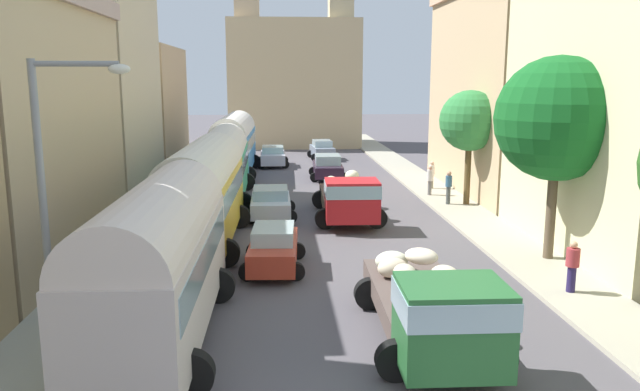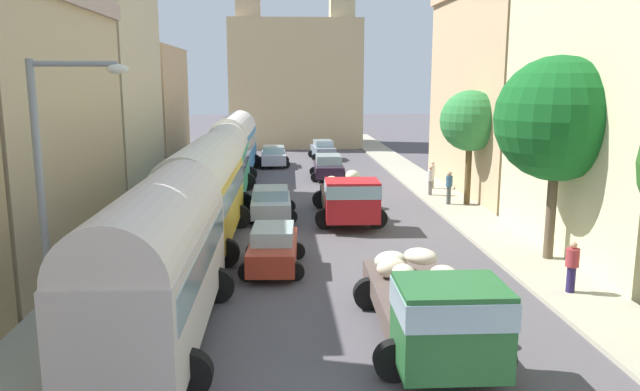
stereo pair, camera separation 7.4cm
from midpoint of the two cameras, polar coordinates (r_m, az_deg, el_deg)
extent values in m
plane|color=#514C51|center=(35.67, -1.26, 0.41)|extent=(154.00, 154.00, 0.00)
cube|color=#A7ACA0|center=(36.06, -12.85, 0.36)|extent=(2.50, 70.00, 0.14)
cube|color=#A49E8A|center=(36.72, 10.11, 0.65)|extent=(2.50, 70.00, 0.14)
cube|color=tan|center=(23.58, -26.26, 4.80)|extent=(4.13, 11.67, 8.86)
cube|color=#C9B794|center=(33.88, -19.84, 8.78)|extent=(4.55, 9.32, 11.23)
cube|color=tan|center=(43.92, -15.84, 7.57)|extent=(4.13, 10.20, 8.54)
cube|color=beige|center=(25.03, 26.20, 8.19)|extent=(4.63, 10.88, 11.55)
cube|color=tan|center=(36.29, 16.04, 8.92)|extent=(4.31, 13.39, 11.01)
cube|color=tan|center=(60.17, -2.46, 10.29)|extent=(12.24, 7.80, 11.80)
cube|color=tan|center=(58.30, -6.76, 13.06)|extent=(2.21, 2.21, 17.60)
cube|color=#C1B087|center=(58.54, 1.88, 13.12)|extent=(2.21, 2.21, 17.60)
cube|color=beige|center=(15.58, -14.77, -7.31)|extent=(2.40, 8.84, 2.38)
cylinder|color=silver|center=(15.26, -14.98, -3.05)|extent=(2.35, 8.67, 2.25)
cube|color=#99B7C6|center=(15.43, -14.86, -5.46)|extent=(2.43, 8.14, 0.76)
cylinder|color=black|center=(18.72, -16.28, -8.15)|extent=(1.00, 0.35, 1.00)
cylinder|color=black|center=(18.35, -9.54, -8.24)|extent=(1.00, 0.35, 1.00)
cylinder|color=black|center=(13.84, -21.40, -15.41)|extent=(1.00, 0.35, 1.00)
cylinder|color=black|center=(13.35, -12.09, -15.89)|extent=(1.00, 0.35, 1.00)
cube|color=yellow|center=(24.20, -10.89, -0.69)|extent=(2.58, 9.25, 2.40)
cylinder|color=silver|center=(23.99, -10.99, 2.11)|extent=(2.53, 9.06, 2.32)
cube|color=#99B7C6|center=(24.10, -10.93, 0.54)|extent=(2.61, 8.51, 0.77)
cylinder|color=black|center=(27.38, -12.30, -1.98)|extent=(1.00, 0.35, 1.00)
cylinder|color=black|center=(27.09, -7.60, -1.96)|extent=(1.00, 0.35, 1.00)
cylinder|color=black|center=(21.95, -14.74, -5.26)|extent=(1.00, 0.35, 1.00)
cylinder|color=black|center=(21.59, -8.86, -5.30)|extent=(1.00, 0.35, 1.00)
cube|color=#299567|center=(33.03, -9.06, 2.27)|extent=(2.45, 9.69, 2.22)
cylinder|color=silver|center=(32.89, -9.12, 4.18)|extent=(2.40, 9.50, 2.30)
cube|color=#99B7C6|center=(32.97, -9.09, 3.11)|extent=(2.49, 8.92, 0.71)
cylinder|color=black|center=(36.26, -10.42, 1.20)|extent=(1.00, 0.35, 1.00)
cylinder|color=black|center=(36.10, -6.89, 1.26)|extent=(1.00, 0.35, 1.00)
cylinder|color=black|center=(30.40, -11.52, -0.68)|extent=(1.00, 0.35, 1.00)
cylinder|color=black|center=(30.21, -7.31, -0.62)|extent=(1.00, 0.35, 1.00)
cube|color=#3880BB|center=(41.92, -8.02, 4.25)|extent=(2.53, 10.01, 2.45)
cylinder|color=silver|center=(41.80, -8.06, 5.91)|extent=(2.48, 9.81, 2.31)
cube|color=#99B7C6|center=(41.86, -8.04, 4.98)|extent=(2.56, 9.22, 0.78)
cylinder|color=black|center=(45.23, -9.06, 3.13)|extent=(1.00, 0.35, 1.00)
cylinder|color=black|center=(45.05, -6.22, 3.17)|extent=(1.00, 0.35, 1.00)
cylinder|color=black|center=(39.15, -9.99, 1.92)|extent=(1.00, 0.35, 1.00)
cylinder|color=black|center=(38.94, -6.71, 1.96)|extent=(1.00, 0.35, 1.00)
cube|color=#26602F|center=(13.41, 11.96, -11.70)|extent=(2.25, 1.88, 1.83)
cube|color=#99B7C6|center=(13.22, 12.05, -9.65)|extent=(2.29, 1.96, 0.58)
cube|color=brown|center=(16.80, 8.80, -9.22)|extent=(2.31, 5.17, 0.55)
ellipsoid|color=beige|center=(15.95, 10.87, -8.30)|extent=(0.84, 0.70, 0.55)
ellipsoid|color=beige|center=(17.87, 6.55, -6.05)|extent=(1.09, 0.91, 0.56)
ellipsoid|color=beige|center=(17.27, 6.66, -6.69)|extent=(1.08, 0.95, 0.54)
ellipsoid|color=beige|center=(15.60, 7.75, -7.27)|extent=(0.73, 0.86, 0.52)
ellipsoid|color=beige|center=(15.53, 11.41, -7.36)|extent=(0.98, 1.01, 0.55)
ellipsoid|color=beige|center=(17.53, 9.28, -5.58)|extent=(1.22, 1.19, 0.45)
cylinder|color=black|center=(14.35, 15.92, -14.32)|extent=(0.90, 0.31, 0.90)
cylinder|color=black|center=(13.82, 6.87, -14.98)|extent=(0.90, 0.31, 0.90)
cylinder|color=black|center=(18.05, 11.61, -8.81)|extent=(0.90, 0.32, 0.90)
cylinder|color=black|center=(17.64, 4.54, -9.09)|extent=(0.90, 0.32, 0.90)
cube|color=red|center=(26.27, 2.90, -0.45)|extent=(2.31, 1.94, 1.74)
cube|color=#99B7C6|center=(26.18, 2.91, 0.60)|extent=(2.36, 2.02, 0.56)
cube|color=brown|center=(29.89, 2.26, -0.22)|extent=(2.40, 5.34, 0.55)
ellipsoid|color=silver|center=(28.85, 1.69, 0.50)|extent=(0.98, 0.86, 0.55)
ellipsoid|color=silver|center=(29.84, 2.87, 0.85)|extent=(1.01, 0.90, 0.57)
ellipsoid|color=beige|center=(31.27, 1.01, 1.31)|extent=(0.91, 1.00, 0.56)
ellipsoid|color=beige|center=(30.87, 2.92, 1.87)|extent=(0.92, 1.06, 0.54)
ellipsoid|color=beige|center=(28.19, 3.47, 1.02)|extent=(1.15, 1.00, 0.55)
ellipsoid|color=beige|center=(29.03, 2.09, 1.18)|extent=(0.93, 0.99, 0.49)
cylinder|color=black|center=(26.89, 5.22, -2.11)|extent=(0.90, 0.31, 0.90)
cylinder|color=black|center=(26.68, 0.40, -2.17)|extent=(0.90, 0.31, 0.90)
cylinder|color=black|center=(31.05, 4.18, -0.34)|extent=(0.90, 0.31, 0.90)
cylinder|color=black|center=(30.88, 0.01, -0.38)|extent=(0.90, 0.31, 0.90)
cube|color=#29192B|center=(40.00, 0.66, 2.45)|extent=(1.88, 4.18, 0.71)
cube|color=#9FBBC4|center=(39.91, 0.66, 3.38)|extent=(1.62, 2.19, 0.59)
cylinder|color=black|center=(38.85, 2.09, 1.71)|extent=(0.60, 0.21, 0.60)
cylinder|color=black|center=(38.74, -0.55, 1.69)|extent=(0.60, 0.21, 0.60)
cylinder|color=black|center=(41.38, 1.79, 2.27)|extent=(0.60, 0.21, 0.60)
cylinder|color=black|center=(41.27, -0.69, 2.25)|extent=(0.60, 0.21, 0.60)
cube|color=gray|center=(49.80, 0.16, 4.15)|extent=(1.86, 3.96, 0.78)
cube|color=#9BB6C0|center=(49.73, 0.16, 4.88)|extent=(1.53, 2.10, 0.50)
cylinder|color=black|center=(48.80, 1.28, 3.58)|extent=(0.60, 0.21, 0.60)
cylinder|color=black|center=(48.56, -0.55, 3.55)|extent=(0.60, 0.21, 0.60)
cylinder|color=black|center=(51.14, 0.83, 3.91)|extent=(0.60, 0.21, 0.60)
cylinder|color=black|center=(50.91, -0.92, 3.88)|extent=(0.60, 0.21, 0.60)
cube|color=#BA3823|center=(21.10, -4.42, -5.17)|extent=(1.76, 3.97, 0.75)
cube|color=#A4BCBD|center=(20.94, -4.45, -3.55)|extent=(1.47, 2.10, 0.48)
cylinder|color=black|center=(22.41, -6.22, -5.16)|extent=(0.60, 0.21, 0.60)
cylinder|color=black|center=(22.33, -2.23, -5.17)|extent=(0.60, 0.21, 0.60)
cylinder|color=black|center=(20.11, -6.84, -7.05)|extent=(0.60, 0.21, 0.60)
cylinder|color=black|center=(20.01, -2.37, -7.07)|extent=(0.60, 0.21, 0.60)
cube|color=silver|center=(28.84, -4.67, -0.88)|extent=(1.82, 3.74, 0.69)
cube|color=#8DB1C2|center=(28.73, -4.69, 0.26)|extent=(1.60, 1.95, 0.48)
cylinder|color=black|center=(30.05, -6.37, -1.05)|extent=(0.60, 0.21, 0.60)
cylinder|color=black|center=(30.04, -2.94, -1.00)|extent=(0.60, 0.21, 0.60)
cylinder|color=black|center=(27.80, -6.52, -2.03)|extent=(0.60, 0.21, 0.60)
cylinder|color=black|center=(27.79, -2.81, -1.97)|extent=(0.60, 0.21, 0.60)
cube|color=silver|center=(45.91, -4.45, 3.52)|extent=(1.81, 3.98, 0.75)
cube|color=#98BDC1|center=(45.83, -4.46, 4.29)|extent=(1.57, 2.08, 0.48)
cylinder|color=black|center=(47.17, -5.52, 3.28)|extent=(0.60, 0.21, 0.60)
cylinder|color=black|center=(47.18, -3.38, 3.31)|extent=(0.60, 0.21, 0.60)
cylinder|color=black|center=(44.74, -5.56, 2.87)|extent=(0.60, 0.21, 0.60)
cylinder|color=black|center=(44.75, -3.30, 2.91)|extent=(0.60, 0.21, 0.60)
cylinder|color=slate|center=(34.33, 10.05, -0.05)|extent=(0.18, 0.18, 0.14)
cylinder|color=slate|center=(34.25, 10.08, 0.71)|extent=(0.31, 0.31, 0.78)
cylinder|color=silver|center=(34.14, 10.12, 1.85)|extent=(0.47, 0.47, 0.60)
sphere|color=tan|center=(34.08, 10.14, 2.52)|extent=(0.21, 0.21, 0.21)
cylinder|color=gray|center=(36.42, 10.23, 0.56)|extent=(0.17, 0.17, 0.14)
cylinder|color=gray|center=(36.34, 10.26, 1.28)|extent=(0.29, 0.29, 0.79)
cylinder|color=silver|center=(36.24, 10.29, 2.34)|extent=(0.45, 0.45, 0.57)
sphere|color=tan|center=(36.18, 10.31, 2.96)|extent=(0.23, 0.23, 0.23)
cylinder|color=#241C49|center=(20.15, 22.10, -8.45)|extent=(0.22, 0.22, 0.14)
cylinder|color=#241C49|center=(20.01, 22.19, -7.18)|extent=(0.30, 0.30, 0.80)
cylinder|color=#A03339|center=(19.82, 22.33, -5.33)|extent=(0.47, 0.47, 0.55)
sphere|color=tan|center=(19.72, 22.41, -4.26)|extent=(0.22, 0.22, 0.22)
cylinder|color=#454A49|center=(32.01, 11.71, -0.90)|extent=(0.18, 0.18, 0.14)
cylinder|color=#454A49|center=(31.91, 11.75, 0.02)|extent=(0.29, 0.29, 0.90)
cylinder|color=#335A78|center=(31.78, 11.80, 1.31)|extent=(0.44, 0.44, 0.55)
sphere|color=tan|center=(31.72, 11.83, 2.01)|extent=(0.24, 0.24, 0.24)
cylinder|color=gray|center=(13.88, -24.29, -2.77)|extent=(0.16, 0.16, 6.83)
cylinder|color=gray|center=(13.27, -21.93, 11.28)|extent=(1.69, 0.11, 0.11)
ellipsoid|color=silver|center=(13.04, -18.30, 11.09)|extent=(0.44, 0.28, 0.20)
cylinder|color=brown|center=(23.12, 20.54, -1.62)|extent=(0.34, 0.34, 3.48)
sphere|color=#145920|center=(22.68, 21.11, 6.68)|extent=(4.29, 4.29, 4.29)
cylinder|color=brown|center=(31.98, 13.46, 1.84)|extent=(0.31, 0.31, 3.24)
sphere|color=#2E7B3C|center=(31.68, 13.68, 6.77)|extent=(3.03, 3.03, 3.03)
camera|label=1|loc=(0.04, -90.09, -0.02)|focal=34.47mm
camera|label=2|loc=(0.04, 89.91, 0.02)|focal=34.47mm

